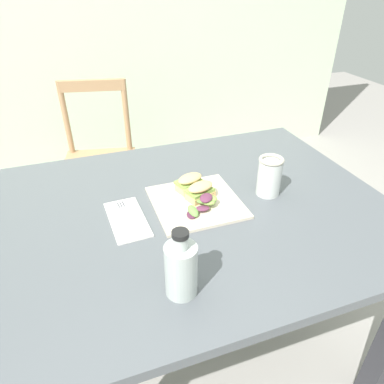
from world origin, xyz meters
TOP-DOWN VIEW (x-y plane):
  - dining_table at (0.03, 0.19)m, footprint 1.23×0.96m
  - chair_wooden_far at (-0.19, 1.19)m, footprint 0.48×0.48m
  - plate_lunch at (0.04, 0.20)m, footprint 0.27×0.27m
  - sandwich_half_front at (0.06, 0.21)m, footprint 0.10×0.09m
  - sandwich_half_back at (0.04, 0.27)m, footprint 0.10×0.09m
  - salad_mixed_greens at (0.05, 0.17)m, footprint 0.12×0.14m
  - napkin_folded at (-0.19, 0.19)m, footprint 0.11×0.22m
  - fork_on_napkin at (-0.19, 0.21)m, footprint 0.03×0.19m
  - bottle_cold_brew at (-0.12, -0.13)m, footprint 0.07×0.07m
  - mason_jar_iced_tea at (0.29, 0.18)m, footprint 0.08×0.08m

SIDE VIEW (x-z plane):
  - chair_wooden_far at x=-0.19m, z-range 0.01..0.88m
  - dining_table at x=0.03m, z-range 0.25..0.99m
  - napkin_folded at x=-0.19m, z-range 0.74..0.74m
  - plate_lunch at x=0.04m, z-range 0.74..0.75m
  - fork_on_napkin at x=-0.19m, z-range 0.74..0.75m
  - salad_mixed_greens at x=0.05m, z-range 0.75..0.79m
  - sandwich_half_front at x=0.06m, z-range 0.75..0.81m
  - sandwich_half_back at x=0.04m, z-range 0.75..0.81m
  - mason_jar_iced_tea at x=0.29m, z-range 0.73..0.87m
  - bottle_cold_brew at x=-0.12m, z-range 0.71..0.89m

